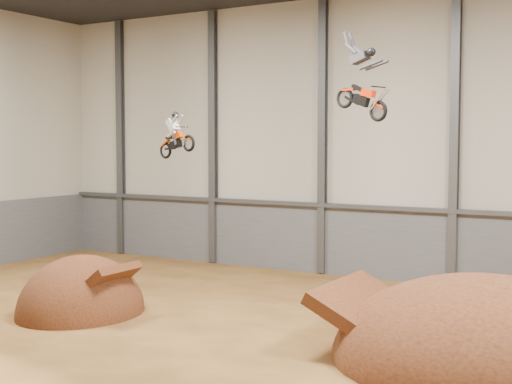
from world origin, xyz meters
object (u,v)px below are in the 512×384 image
(fmx_rider_a, at_px, (178,131))
(fmx_rider_b, at_px, (359,77))
(takeoff_ramp, at_px, (81,314))
(landing_ramp, at_px, (486,366))

(fmx_rider_a, xyz_separation_m, fmx_rider_b, (6.92, 1.27, 1.86))
(takeoff_ramp, relative_size, landing_ramp, 0.56)
(landing_ramp, xyz_separation_m, fmx_rider_a, (-11.87, 0.64, 7.14))
(takeoff_ramp, height_order, fmx_rider_a, fmx_rider_a)
(fmx_rider_a, bearing_deg, fmx_rider_b, 22.76)
(landing_ramp, distance_m, fmx_rider_a, 13.87)
(takeoff_ramp, distance_m, fmx_rider_b, 14.02)
(landing_ramp, distance_m, fmx_rider_b, 10.45)
(landing_ramp, height_order, fmx_rider_a, fmx_rider_a)
(fmx_rider_b, bearing_deg, fmx_rider_a, -152.98)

